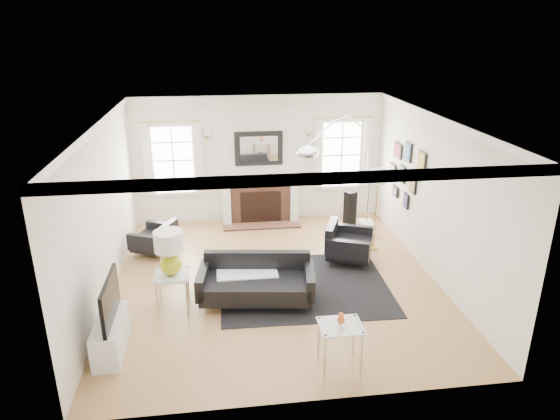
{
  "coord_description": "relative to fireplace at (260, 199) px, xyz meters",
  "views": [
    {
      "loc": [
        -0.93,
        -7.66,
        4.19
      ],
      "look_at": [
        0.12,
        0.3,
        1.2
      ],
      "focal_mm": 32.0,
      "sensor_mm": 36.0,
      "label": 1
    }
  ],
  "objects": [
    {
      "name": "front_wall",
      "position": [
        0.0,
        -5.79,
        0.86
      ],
      "size": [
        5.5,
        0.04,
        2.8
      ],
      "primitive_type": "cube",
      "color": "silver",
      "rests_on": "floor"
    },
    {
      "name": "sofa",
      "position": [
        -0.38,
        -3.39,
        -0.22
      ],
      "size": [
        1.92,
        1.07,
        0.6
      ],
      "color": "black",
      "rests_on": "floor"
    },
    {
      "name": "left_wall",
      "position": [
        -2.75,
        -2.79,
        0.86
      ],
      "size": [
        0.04,
        6.0,
        2.8
      ],
      "primitive_type": "cube",
      "color": "silver",
      "rests_on": "floor"
    },
    {
      "name": "mantel_mirror",
      "position": [
        0.0,
        0.16,
        1.11
      ],
      "size": [
        1.05,
        0.07,
        0.75
      ],
      "color": "black",
      "rests_on": "back_wall"
    },
    {
      "name": "armchair_right",
      "position": [
        1.41,
        -2.18,
        -0.21
      ],
      "size": [
        1.06,
        1.12,
        0.6
      ],
      "color": "black",
      "rests_on": "floor"
    },
    {
      "name": "speaker_tower",
      "position": [
        1.77,
        -1.06,
        -0.05
      ],
      "size": [
        0.26,
        0.26,
        0.99
      ],
      "primitive_type": "cube",
      "rotation": [
        0.0,
        0.0,
        0.42
      ],
      "color": "black",
      "rests_on": "floor"
    },
    {
      "name": "floor",
      "position": [
        0.0,
        -2.79,
        -0.54
      ],
      "size": [
        6.0,
        6.0,
        0.0
      ],
      "primitive_type": "plane",
      "color": "#AB7C47",
      "rests_on": "ground"
    },
    {
      "name": "orange_vase",
      "position": [
        0.54,
        -5.18,
        0.16
      ],
      "size": [
        0.1,
        0.1,
        0.16
      ],
      "color": "#C65219",
      "rests_on": "nesting_table"
    },
    {
      "name": "window_right",
      "position": [
        1.85,
        0.16,
        0.92
      ],
      "size": [
        1.24,
        0.15,
        1.62
      ],
      "color": "white",
      "rests_on": "back_wall"
    },
    {
      "name": "arc_floor_lamp",
      "position": [
        1.41,
        -1.57,
        0.92
      ],
      "size": [
        1.91,
        1.77,
        2.7
      ],
      "color": "white",
      "rests_on": "floor"
    },
    {
      "name": "back_wall",
      "position": [
        0.0,
        0.21,
        0.86
      ],
      "size": [
        5.5,
        0.04,
        2.8
      ],
      "primitive_type": "cube",
      "color": "silver",
      "rests_on": "floor"
    },
    {
      "name": "crown_molding",
      "position": [
        0.0,
        -2.79,
        2.2
      ],
      "size": [
        5.5,
        6.0,
        0.12
      ],
      "primitive_type": "cube",
      "color": "white",
      "rests_on": "back_wall"
    },
    {
      "name": "window_left",
      "position": [
        -1.85,
        0.16,
        0.92
      ],
      "size": [
        1.24,
        0.15,
        1.62
      ],
      "color": "white",
      "rests_on": "back_wall"
    },
    {
      "name": "armchair_left",
      "position": [
        -2.15,
        -1.39,
        -0.25
      ],
      "size": [
        0.95,
        1.0,
        0.53
      ],
      "color": "black",
      "rests_on": "floor"
    },
    {
      "name": "gourd_lamp",
      "position": [
        -1.7,
        -3.45,
        0.45
      ],
      "size": [
        0.45,
        0.45,
        0.72
      ],
      "color": "#B8BD17",
      "rests_on": "side_table_left"
    },
    {
      "name": "nesting_table",
      "position": [
        0.54,
        -5.18,
        -0.05
      ],
      "size": [
        0.55,
        0.47,
        0.61
      ],
      "color": "silver",
      "rests_on": "floor"
    },
    {
      "name": "tv_unit",
      "position": [
        -2.44,
        -4.49,
        -0.21
      ],
      "size": [
        0.35,
        1.0,
        1.09
      ],
      "color": "white",
      "rests_on": "floor"
    },
    {
      "name": "fireplace",
      "position": [
        0.0,
        0.0,
        0.0
      ],
      "size": [
        1.7,
        0.69,
        1.11
      ],
      "color": "white",
      "rests_on": "floor"
    },
    {
      "name": "side_table_left",
      "position": [
        -1.7,
        -3.45,
        -0.07
      ],
      "size": [
        0.53,
        0.53,
        0.58
      ],
      "color": "silver",
      "rests_on": "floor"
    },
    {
      "name": "gallery_wall",
      "position": [
        2.72,
        -1.5,
        0.99
      ],
      "size": [
        0.04,
        1.73,
        1.29
      ],
      "color": "black",
      "rests_on": "right_wall"
    },
    {
      "name": "stick_floor_lamp",
      "position": [
        2.1,
        -1.72,
        0.87
      ],
      "size": [
        0.33,
        0.33,
        1.63
      ],
      "color": "#AB933B",
      "rests_on": "floor"
    },
    {
      "name": "coffee_table",
      "position": [
        -0.52,
        -2.99,
        -0.14
      ],
      "size": [
        0.98,
        0.98,
        0.43
      ],
      "color": "silver",
      "rests_on": "floor"
    },
    {
      "name": "area_rug",
      "position": [
        0.46,
        -3.04,
        -0.54
      ],
      "size": [
        2.88,
        2.42,
        0.01
      ],
      "primitive_type": "cube",
      "rotation": [
        0.0,
        0.0,
        -0.03
      ],
      "color": "black",
      "rests_on": "floor"
    },
    {
      "name": "ceiling",
      "position": [
        0.0,
        -2.79,
        2.26
      ],
      "size": [
        5.5,
        6.0,
        0.02
      ],
      "primitive_type": "cube",
      "color": "white",
      "rests_on": "back_wall"
    },
    {
      "name": "right_wall",
      "position": [
        2.75,
        -2.79,
        0.86
      ],
      "size": [
        0.04,
        6.0,
        2.8
      ],
      "primitive_type": "cube",
      "color": "silver",
      "rests_on": "floor"
    }
  ]
}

